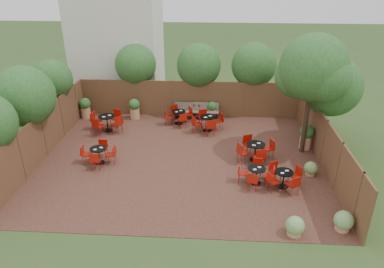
{
  "coord_description": "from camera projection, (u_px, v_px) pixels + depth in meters",
  "views": [
    {
      "loc": [
        1.34,
        -13.72,
        7.79
      ],
      "look_at": [
        0.45,
        0.5,
        1.0
      ],
      "focal_mm": 33.76,
      "sensor_mm": 36.0,
      "label": 1
    }
  ],
  "objects": [
    {
      "name": "park_bench_left",
      "position": [
        206.0,
        111.0,
        19.7
      ],
      "size": [
        1.45,
        0.55,
        0.88
      ],
      "rotation": [
        0.0,
        0.0,
        -0.06
      ],
      "color": "brown",
      "rests_on": "courtyard_paving"
    },
    {
      "name": "overhang_foliage",
      "position": [
        168.0,
        80.0,
        17.24
      ],
      "size": [
        15.69,
        10.6,
        2.63
      ],
      "color": "#22521A",
      "rests_on": "ground"
    },
    {
      "name": "park_bench_right",
      "position": [
        187.0,
        110.0,
        19.76
      ],
      "size": [
        1.41,
        0.47,
        0.87
      ],
      "rotation": [
        0.0,
        0.0,
        0.01
      ],
      "color": "brown",
      "rests_on": "courtyard_paving"
    },
    {
      "name": "fence_right",
      "position": [
        324.0,
        143.0,
        15.02
      ],
      "size": [
        0.08,
        10.0,
        2.0
      ],
      "primitive_type": "cube",
      "color": "brown",
      "rests_on": "ground"
    },
    {
      "name": "fence_left",
      "position": [
        44.0,
        135.0,
        15.7
      ],
      "size": [
        0.08,
        10.0,
        2.0
      ],
      "primitive_type": "cube",
      "color": "brown",
      "rests_on": "ground"
    },
    {
      "name": "neighbour_building",
      "position": [
        117.0,
        33.0,
        21.53
      ],
      "size": [
        5.0,
        4.0,
        8.0
      ],
      "primitive_type": "cube",
      "color": "silver",
      "rests_on": "ground"
    },
    {
      "name": "courtyard_paving",
      "position": [
        181.0,
        159.0,
        15.79
      ],
      "size": [
        12.0,
        10.0,
        0.02
      ],
      "primitive_type": "cube",
      "color": "#371A16",
      "rests_on": "ground"
    },
    {
      "name": "planters",
      "position": [
        179.0,
        115.0,
        18.69
      ],
      "size": [
        11.9,
        3.94,
        1.18
      ],
      "color": "#B07E58",
      "rests_on": "courtyard_paving"
    },
    {
      "name": "fence_back",
      "position": [
        189.0,
        99.0,
        19.87
      ],
      "size": [
        12.0,
        0.08,
        2.0
      ],
      "primitive_type": "cube",
      "color": "brown",
      "rests_on": "ground"
    },
    {
      "name": "ground",
      "position": [
        181.0,
        159.0,
        15.79
      ],
      "size": [
        80.0,
        80.0,
        0.0
      ],
      "primitive_type": "plane",
      "color": "#354F23",
      "rests_on": "ground"
    },
    {
      "name": "courtyard_tree",
      "position": [
        313.0,
        72.0,
        14.79
      ],
      "size": [
        2.91,
        2.83,
        5.29
      ],
      "rotation": [
        0.0,
        0.0,
        -0.01
      ],
      "color": "black",
      "rests_on": "courtyard_paving"
    },
    {
      "name": "bistro_tables",
      "position": [
        189.0,
        139.0,
        16.53
      ],
      "size": [
        9.63,
        7.2,
        0.94
      ],
      "color": "black",
      "rests_on": "courtyard_paving"
    },
    {
      "name": "low_shrubs",
      "position": [
        318.0,
        207.0,
        12.15
      ],
      "size": [
        2.2,
        4.2,
        0.67
      ],
      "color": "#B07E58",
      "rests_on": "courtyard_paving"
    }
  ]
}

